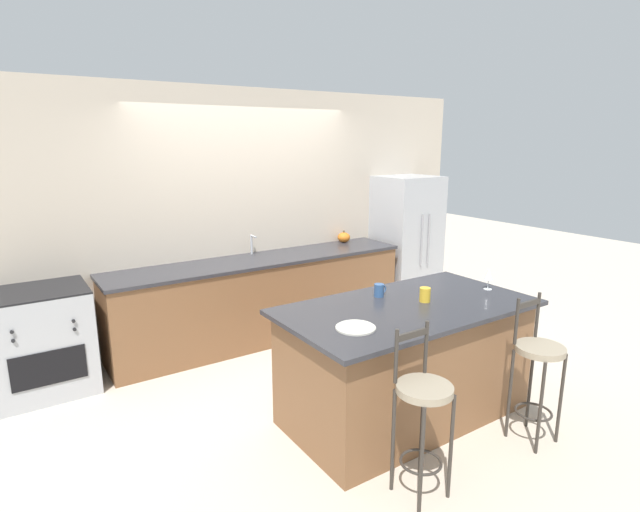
{
  "coord_description": "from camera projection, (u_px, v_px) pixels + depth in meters",
  "views": [
    {
      "loc": [
        -2.35,
        -4.32,
        2.16
      ],
      "look_at": [
        0.08,
        -0.64,
        1.13
      ],
      "focal_mm": 28.0,
      "sensor_mm": 36.0,
      "label": 1
    }
  ],
  "objects": [
    {
      "name": "back_counter",
      "position": [
        262.0,
        298.0,
        5.48
      ],
      "size": [
        3.31,
        0.7,
        0.91
      ],
      "color": "brown",
      "rests_on": "ground_plane"
    },
    {
      "name": "dinner_plate",
      "position": [
        356.0,
        327.0,
        3.33
      ],
      "size": [
        0.27,
        0.27,
        0.02
      ],
      "color": "beige",
      "rests_on": "kitchen_island"
    },
    {
      "name": "pumpkin_decoration",
      "position": [
        344.0,
        237.0,
        6.18
      ],
      "size": [
        0.16,
        0.16,
        0.15
      ],
      "color": "orange",
      "rests_on": "back_counter"
    },
    {
      "name": "kitchen_island",
      "position": [
        406.0,
        361.0,
        3.91
      ],
      "size": [
        1.99,
        1.07,
        0.93
      ],
      "color": "brown",
      "rests_on": "ground_plane"
    },
    {
      "name": "refrigerator",
      "position": [
        406.0,
        242.0,
        6.49
      ],
      "size": [
        0.74,
        0.69,
        1.71
      ],
      "color": "#ADAFB5",
      "rests_on": "ground_plane"
    },
    {
      "name": "sink_faucet",
      "position": [
        252.0,
        242.0,
        5.5
      ],
      "size": [
        0.02,
        0.13,
        0.22
      ],
      "color": "#ADAFB5",
      "rests_on": "back_counter"
    },
    {
      "name": "bar_stool_far",
      "position": [
        537.0,
        365.0,
        3.56
      ],
      "size": [
        0.34,
        0.34,
        1.08
      ],
      "color": "#332D28",
      "rests_on": "ground_plane"
    },
    {
      "name": "wine_glass",
      "position": [
        489.0,
        275.0,
        4.18
      ],
      "size": [
        0.07,
        0.07,
        0.18
      ],
      "color": "white",
      "rests_on": "kitchen_island"
    },
    {
      "name": "coffee_mug",
      "position": [
        379.0,
        290.0,
        4.01
      ],
      "size": [
        0.11,
        0.08,
        0.1
      ],
      "color": "#335689",
      "rests_on": "kitchen_island"
    },
    {
      "name": "ground_plane",
      "position": [
        280.0,
        349.0,
        5.27
      ],
      "size": [
        18.0,
        18.0,
        0.0
      ],
      "primitive_type": "plane",
      "color": "beige"
    },
    {
      "name": "tumbler_cup",
      "position": [
        425.0,
        295.0,
        3.88
      ],
      "size": [
        0.08,
        0.08,
        0.11
      ],
      "color": "gold",
      "rests_on": "kitchen_island"
    },
    {
      "name": "bar_stool_near",
      "position": [
        423.0,
        407.0,
        3.0
      ],
      "size": [
        0.34,
        0.34,
        1.08
      ],
      "color": "#332D28",
      "rests_on": "ground_plane"
    },
    {
      "name": "oven_range",
      "position": [
        43.0,
        341.0,
        4.31
      ],
      "size": [
        0.78,
        0.69,
        0.92
      ],
      "color": "#ADAFB5",
      "rests_on": "ground_plane"
    },
    {
      "name": "wall_back",
      "position": [
        246.0,
        214.0,
        5.54
      ],
      "size": [
        6.0,
        0.07,
        2.7
      ],
      "color": "beige",
      "rests_on": "ground_plane"
    }
  ]
}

